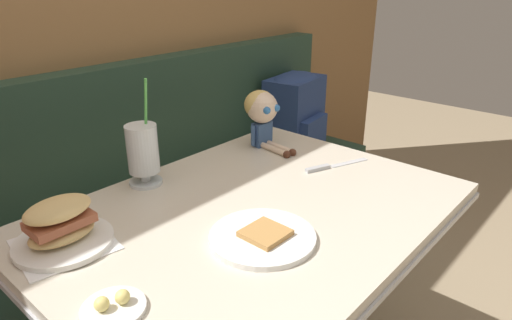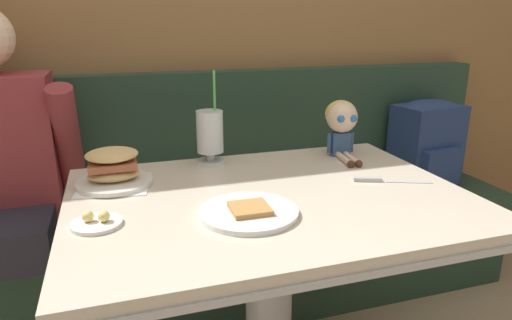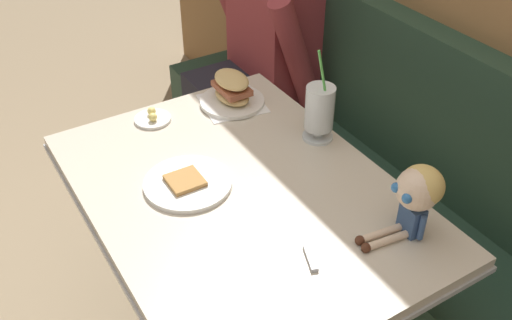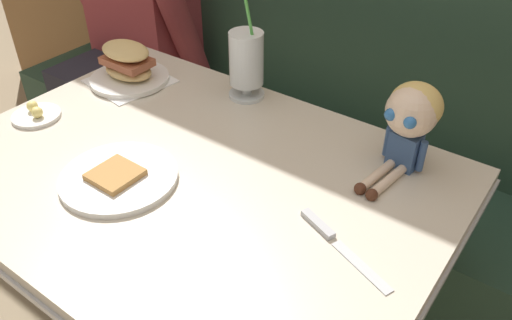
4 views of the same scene
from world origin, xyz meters
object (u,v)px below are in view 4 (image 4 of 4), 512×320
(milkshake_glass, at_px, (246,61))
(seated_doll, at_px, (411,116))
(sandwich_plate, at_px, (128,67))
(butter_knife, at_px, (329,235))
(diner_patron, at_px, (135,13))
(toast_plate, at_px, (119,177))
(butter_saucer, at_px, (36,114))

(milkshake_glass, relative_size, seated_doll, 1.40)
(sandwich_plate, bearing_deg, butter_knife, -15.32)
(milkshake_glass, xyz_separation_m, diner_patron, (-0.70, 0.25, -0.10))
(toast_plate, height_order, milkshake_glass, milkshake_glass)
(sandwich_plate, height_order, seated_doll, seated_doll)
(butter_saucer, xyz_separation_m, seated_doll, (0.83, 0.35, 0.12))
(sandwich_plate, relative_size, butter_knife, 1.02)
(toast_plate, xyz_separation_m, butter_knife, (0.45, 0.12, -0.00))
(butter_knife, bearing_deg, toast_plate, -165.40)
(toast_plate, height_order, butter_knife, toast_plate)
(toast_plate, relative_size, sandwich_plate, 1.09)
(milkshake_glass, distance_m, sandwich_plate, 0.35)
(toast_plate, relative_size, butter_saucer, 2.08)
(seated_doll, bearing_deg, milkshake_glass, 173.89)
(milkshake_glass, relative_size, butter_knife, 1.39)
(butter_knife, bearing_deg, butter_saucer, -175.43)
(milkshake_glass, bearing_deg, diner_patron, 160.51)
(milkshake_glass, xyz_separation_m, butter_saucer, (-0.36, -0.40, -0.09))
(sandwich_plate, distance_m, seated_doll, 0.79)
(butter_saucer, distance_m, seated_doll, 0.91)
(butter_knife, xyz_separation_m, seated_doll, (0.02, 0.29, 0.12))
(toast_plate, bearing_deg, milkshake_glass, 89.98)
(butter_knife, bearing_deg, seated_doll, 86.26)
(toast_plate, bearing_deg, butter_knife, 14.60)
(sandwich_plate, distance_m, diner_patron, 0.53)
(toast_plate, xyz_separation_m, sandwich_plate, (-0.32, 0.32, 0.04))
(butter_saucer, distance_m, diner_patron, 0.73)
(butter_knife, distance_m, diner_patron, 1.28)
(milkshake_glass, relative_size, butter_saucer, 2.62)
(butter_knife, xyz_separation_m, diner_patron, (-1.14, 0.58, -0.00))
(sandwich_plate, xyz_separation_m, seated_doll, (0.78, 0.08, 0.08))
(seated_doll, bearing_deg, toast_plate, -139.05)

